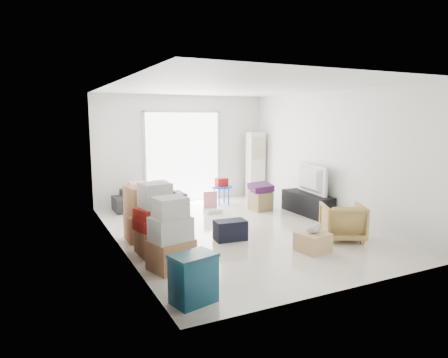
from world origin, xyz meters
TOP-DOWN VIEW (x-y plane):
  - room_shell at (0.00, 0.00)m, footprint 4.98×6.48m
  - sliding_door at (0.00, 2.98)m, footprint 2.10×0.04m
  - ac_tower at (1.95, 2.65)m, footprint 0.45×0.30m
  - tv_console at (2.00, 0.43)m, footprint 0.42×1.41m
  - television at (2.00, 0.43)m, footprint 0.79×1.20m
  - sofa at (-1.03, 2.50)m, footprint 1.69×0.52m
  - pillow_left at (-1.30, 2.46)m, footprint 0.42×0.38m
  - pillow_right at (-0.75, 2.50)m, footprint 0.38×0.32m
  - armchair at (1.39, -1.36)m, footprint 0.91×0.89m
  - storage_bins at (-1.90, -2.49)m, footprint 0.58×0.47m
  - box_stack_a at (-1.80, -1.38)m, footprint 0.68×0.62m
  - box_stack_b at (-1.80, -0.64)m, footprint 0.69×0.60m
  - box_stack_c at (-1.77, 0.19)m, footprint 0.64×0.62m
  - loose_box at (-1.22, -0.10)m, footprint 0.51×0.51m
  - duffel_bag at (-0.42, -0.52)m, footprint 0.58×0.38m
  - ottoman at (1.25, 1.21)m, footprint 0.47×0.47m
  - blanket at (1.25, 1.21)m, footprint 0.53×0.53m
  - kids_table at (0.72, 2.21)m, footprint 0.54×0.54m
  - toy_walker at (0.14, 1.52)m, footprint 0.35×0.31m
  - wood_crate at (0.51, -1.65)m, footprint 0.52×0.52m
  - plush_bunny at (0.54, -1.64)m, footprint 0.31×0.17m

SIDE VIEW (x-z plane):
  - toy_walker at x=0.14m, z-range -0.10..0.37m
  - wood_crate at x=0.51m, z-range 0.00..0.30m
  - loose_box at x=-1.22m, z-range 0.00..0.32m
  - duffel_bag at x=-0.42m, z-range 0.00..0.35m
  - ottoman at x=1.25m, z-range 0.00..0.44m
  - tv_console at x=2.00m, z-range 0.00..0.47m
  - storage_bins at x=-1.90m, z-range 0.00..0.59m
  - sofa at x=-1.03m, z-range 0.00..0.66m
  - armchair at x=1.39m, z-range 0.00..0.71m
  - plush_bunny at x=0.54m, z-range 0.30..0.45m
  - box_stack_c at x=-1.77m, z-range -0.01..0.95m
  - box_stack_a at x=-1.80m, z-range -0.05..0.99m
  - kids_table at x=0.72m, z-range 0.14..0.81m
  - box_stack_b at x=-1.80m, z-range -0.08..1.07m
  - blanket at x=1.25m, z-range 0.44..0.58m
  - television at x=2.00m, z-range 0.47..0.62m
  - pillow_left at x=-1.30m, z-range 0.66..0.77m
  - pillow_right at x=-0.75m, z-range 0.66..0.78m
  - ac_tower at x=1.95m, z-range 0.00..1.75m
  - sliding_door at x=0.00m, z-range 0.08..2.41m
  - room_shell at x=0.00m, z-range -0.24..2.94m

